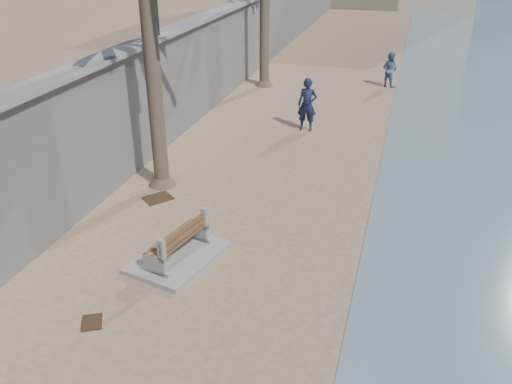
{
  "coord_description": "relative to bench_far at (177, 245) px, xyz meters",
  "views": [
    {
      "loc": [
        2.58,
        -3.65,
        6.7
      ],
      "look_at": [
        -0.5,
        7.0,
        1.2
      ],
      "focal_mm": 38.0,
      "sensor_mm": 36.0,
      "label": 1
    }
  ],
  "objects": [
    {
      "name": "seawall",
      "position": [
        -3.31,
        14.41,
        1.36
      ],
      "size": [
        0.45,
        70.0,
        3.5
      ],
      "primitive_type": "cube",
      "color": "gray",
      "rests_on": "ground_plane"
    },
    {
      "name": "wall_cap",
      "position": [
        -3.31,
        14.41,
        3.16
      ],
      "size": [
        0.8,
        70.0,
        0.12
      ],
      "primitive_type": "cube",
      "color": "gray",
      "rests_on": "seawall"
    },
    {
      "name": "bench_far",
      "position": [
        0.0,
        0.0,
        0.0
      ],
      "size": [
        1.9,
        2.41,
        0.89
      ],
      "color": "gray",
      "rests_on": "ground_plane"
    },
    {
      "name": "person_a",
      "position": [
        1.05,
        9.11,
        0.69
      ],
      "size": [
        0.79,
        0.53,
        2.17
      ],
      "primitive_type": "imported",
      "rotation": [
        0.0,
        0.0,
        0.01
      ],
      "color": "#131934",
      "rests_on": "ground_plane"
    },
    {
      "name": "person_b",
      "position": [
        3.5,
        15.96,
        0.48
      ],
      "size": [
        1.05,
        0.98,
        1.74
      ],
      "primitive_type": "imported",
      "rotation": [
        0.0,
        0.0,
        2.63
      ],
      "color": "#466291",
      "rests_on": "ground_plane"
    },
    {
      "name": "debris_c",
      "position": [
        -1.73,
        2.6,
        -0.38
      ],
      "size": [
        0.91,
        0.93,
        0.03
      ],
      "primitive_type": "cube",
      "rotation": [
        0.0,
        0.0,
        0.89
      ],
      "color": "#382616",
      "rests_on": "ground_plane"
    },
    {
      "name": "debris_d",
      "position": [
        -0.7,
        -2.43,
        -0.38
      ],
      "size": [
        0.55,
        0.59,
        0.03
      ],
      "primitive_type": "cube",
      "rotation": [
        0.0,
        0.0,
        5.21
      ],
      "color": "#382616",
      "rests_on": "ground_plane"
    }
  ]
}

